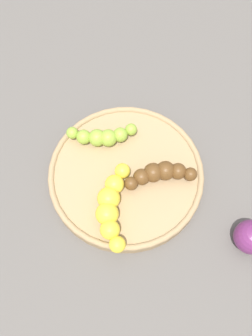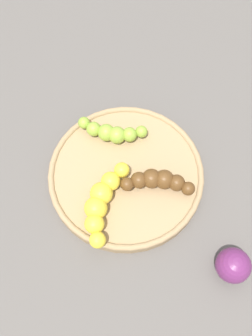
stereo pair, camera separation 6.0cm
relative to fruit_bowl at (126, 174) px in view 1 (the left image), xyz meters
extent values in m
plane|color=#56514C|center=(0.00, 0.00, -0.01)|extent=(2.40, 2.40, 0.00)
cylinder|color=#A08259|center=(0.00, 0.00, 0.00)|extent=(0.25, 0.25, 0.02)
torus|color=#A08259|center=(0.00, 0.00, 0.01)|extent=(0.25, 0.25, 0.01)
sphere|color=#593819|center=(-0.07, -0.07, 0.02)|extent=(0.02, 0.02, 0.02)
sphere|color=#593819|center=(-0.06, -0.06, 0.02)|extent=(0.03, 0.03, 0.03)
sphere|color=#593819|center=(-0.04, -0.05, 0.02)|extent=(0.03, 0.03, 0.03)
sphere|color=#593819|center=(-0.03, -0.03, 0.02)|extent=(0.03, 0.03, 0.03)
sphere|color=#593819|center=(-0.03, -0.01, 0.02)|extent=(0.03, 0.03, 0.03)
sphere|color=#593819|center=(-0.02, 0.01, 0.02)|extent=(0.02, 0.02, 0.02)
sphere|color=#8CAD38|center=(0.11, 0.03, 0.02)|extent=(0.02, 0.02, 0.02)
sphere|color=#8CAD38|center=(0.09, 0.02, 0.02)|extent=(0.02, 0.02, 0.02)
sphere|color=#8CAD38|center=(0.07, 0.00, 0.02)|extent=(0.03, 0.03, 0.03)
sphere|color=#8CAD38|center=(0.06, -0.01, 0.02)|extent=(0.03, 0.03, 0.03)
sphere|color=#8CAD38|center=(0.05, -0.03, 0.02)|extent=(0.02, 0.02, 0.02)
sphere|color=#8CAD38|center=(0.05, -0.05, 0.02)|extent=(0.02, 0.02, 0.02)
sphere|color=yellow|center=(0.00, 0.01, 0.03)|extent=(0.02, 0.02, 0.02)
sphere|color=yellow|center=(-0.01, 0.03, 0.03)|extent=(0.03, 0.03, 0.03)
sphere|color=yellow|center=(-0.02, 0.05, 0.03)|extent=(0.04, 0.04, 0.04)
sphere|color=yellow|center=(-0.04, 0.07, 0.03)|extent=(0.04, 0.04, 0.04)
sphere|color=yellow|center=(-0.06, 0.08, 0.03)|extent=(0.03, 0.03, 0.03)
sphere|color=yellow|center=(-0.09, 0.09, 0.03)|extent=(0.02, 0.02, 0.02)
sphere|color=#662659|center=(-0.20, -0.07, 0.01)|extent=(0.05, 0.05, 0.05)
camera|label=1|loc=(-0.19, 0.16, 0.57)|focal=40.58mm
camera|label=2|loc=(-0.22, 0.11, 0.57)|focal=40.58mm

